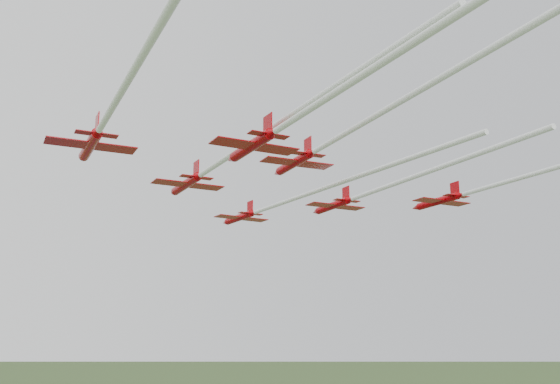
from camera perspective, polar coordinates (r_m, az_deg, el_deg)
jet_lead at (r=88.15m, az=0.34°, el=-0.94°), size 8.71×55.40×2.57m
jet_row2_left at (r=70.06m, az=-5.00°, el=3.08°), size 12.54×56.65×2.76m
jet_row2_right at (r=86.31m, az=8.16°, el=-0.06°), size 11.41×45.88×2.67m
jet_row3_left at (r=59.52m, az=-15.69°, el=6.41°), size 11.87×43.64×2.73m
jet_row3_mid at (r=64.11m, az=6.27°, el=5.52°), size 14.27×52.88×2.60m
jet_row3_right at (r=83.35m, az=19.10°, el=0.62°), size 11.44×48.02×2.54m
jet_row4_left at (r=49.08m, az=3.52°, el=8.09°), size 11.52×51.92×2.52m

